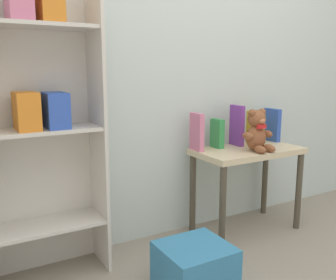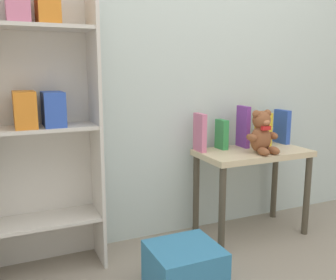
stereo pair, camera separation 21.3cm
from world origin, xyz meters
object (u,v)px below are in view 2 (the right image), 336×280
(book_standing_purple, at_px, (243,127))
(book_standing_blue, at_px, (282,127))
(book_standing_yellow, at_px, (263,129))
(storage_bin, at_px, (184,271))
(display_table, at_px, (252,164))
(teddy_bear, at_px, (262,133))
(book_standing_green, at_px, (222,134))
(book_standing_pink, at_px, (200,132))
(bookshelf_side, at_px, (38,109))

(book_standing_purple, xyz_separation_m, book_standing_blue, (0.32, -0.00, -0.02))
(book_standing_yellow, relative_size, storage_bin, 0.68)
(display_table, bearing_deg, book_standing_purple, 90.00)
(teddy_bear, bearing_deg, book_standing_green, 129.41)
(book_standing_pink, height_order, book_standing_blue, book_standing_pink)
(teddy_bear, xyz_separation_m, book_standing_blue, (0.31, 0.19, -0.00))
(bookshelf_side, relative_size, book_standing_pink, 6.52)
(book_standing_blue, bearing_deg, book_standing_purple, 179.13)
(storage_bin, bearing_deg, display_table, 31.86)
(bookshelf_side, distance_m, storage_bin, 1.07)
(book_standing_pink, bearing_deg, book_standing_green, 2.74)
(book_standing_yellow, bearing_deg, teddy_bear, -132.90)
(book_standing_purple, distance_m, storage_bin, 1.04)
(teddy_bear, relative_size, book_standing_green, 1.40)
(bookshelf_side, bearing_deg, book_standing_blue, 0.08)
(storage_bin, bearing_deg, book_standing_blue, 28.29)
(teddy_bear, relative_size, book_standing_blue, 1.14)
(book_standing_pink, distance_m, book_standing_yellow, 0.47)
(teddy_bear, relative_size, book_standing_purple, 0.98)
(book_standing_yellow, bearing_deg, book_standing_purple, 175.46)
(bookshelf_side, xyz_separation_m, book_standing_purple, (1.25, 0.00, -0.17))
(book_standing_blue, relative_size, storage_bin, 0.71)
(book_standing_blue, bearing_deg, storage_bin, -152.17)
(teddy_bear, distance_m, book_standing_pink, 0.37)
(book_standing_purple, distance_m, book_standing_yellow, 0.16)
(display_table, relative_size, book_standing_pink, 2.97)
(display_table, bearing_deg, book_standing_yellow, 34.82)
(display_table, height_order, book_standing_blue, book_standing_blue)
(book_standing_yellow, bearing_deg, book_standing_pink, 176.27)
(display_table, xyz_separation_m, book_standing_pink, (-0.32, 0.12, 0.21))
(display_table, relative_size, book_standing_yellow, 3.16)
(teddy_bear, height_order, book_standing_pink, teddy_bear)
(bookshelf_side, bearing_deg, book_standing_green, 0.45)
(bookshelf_side, distance_m, book_standing_yellow, 1.42)
(book_standing_yellow, distance_m, book_standing_blue, 0.16)
(display_table, relative_size, storage_bin, 2.16)
(display_table, relative_size, book_standing_blue, 3.04)
(book_standing_pink, relative_size, book_standing_green, 1.25)
(teddy_bear, distance_m, book_standing_purple, 0.19)
(display_table, height_order, book_standing_yellow, book_standing_yellow)
(teddy_bear, bearing_deg, storage_bin, -152.94)
(storage_bin, bearing_deg, bookshelf_side, 135.99)
(book_standing_green, height_order, book_standing_blue, book_standing_blue)
(book_standing_purple, bearing_deg, book_standing_green, -179.05)
(bookshelf_side, relative_size, teddy_bear, 5.84)
(display_table, distance_m, book_standing_purple, 0.25)
(display_table, bearing_deg, book_standing_blue, 19.60)
(bookshelf_side, height_order, book_standing_pink, bookshelf_side)
(display_table, height_order, teddy_bear, teddy_bear)
(bookshelf_side, height_order, book_standing_blue, bookshelf_side)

